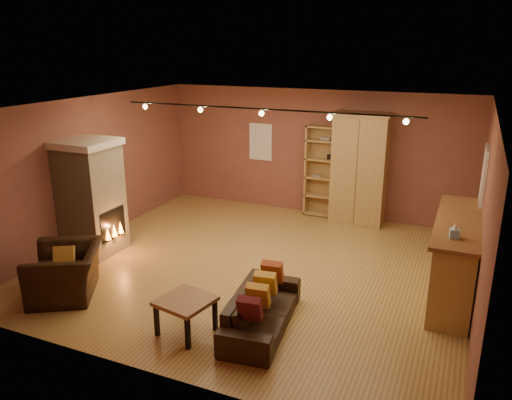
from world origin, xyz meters
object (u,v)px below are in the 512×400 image
at_px(armchair, 65,264).
at_px(coffee_table, 186,304).
at_px(fireplace, 91,197).
at_px(bookcase, 325,171).
at_px(loveseat, 262,303).
at_px(bar_counter, 455,257).
at_px(armoire, 360,169).

bearing_deg(armchair, coffee_table, 53.53).
relative_size(fireplace, armchair, 1.52).
relative_size(bookcase, armchair, 1.47).
height_order(loveseat, coffee_table, loveseat).
bearing_deg(bar_counter, coffee_table, -141.33).
bearing_deg(armoire, armchair, -123.68).
xyz_separation_m(bar_counter, coffee_table, (-3.22, -2.58, -0.20)).
bearing_deg(armchair, armoire, 114.75).
bearing_deg(armchair, bookcase, 122.42).
relative_size(armchair, coffee_table, 1.80).
xyz_separation_m(armchair, coffee_table, (2.26, -0.19, -0.08)).
distance_m(loveseat, armchair, 3.16).
xyz_separation_m(armoire, armchair, (-3.39, -5.08, -0.69)).
relative_size(armoire, coffee_table, 3.10).
height_order(bookcase, armchair, bookcase).
relative_size(fireplace, bar_counter, 0.82).
height_order(bookcase, armoire, armoire).
distance_m(bookcase, bar_counter, 4.12).
distance_m(bar_counter, coffee_table, 4.13).
height_order(fireplace, loveseat, fireplace).
relative_size(bookcase, coffee_table, 2.64).
height_order(armoire, armchair, armoire).
relative_size(bookcase, armoire, 0.85).
xyz_separation_m(fireplace, armoire, (4.15, 3.55, 0.14)).
xyz_separation_m(fireplace, loveseat, (3.90, -1.20, -0.69)).
xyz_separation_m(fireplace, bar_counter, (6.24, 0.85, -0.44)).
distance_m(armoire, bar_counter, 3.46).
bearing_deg(bookcase, armchair, -116.01).
height_order(bar_counter, armchair, bar_counter).
xyz_separation_m(fireplace, armchair, (0.76, -1.53, -0.55)).
height_order(fireplace, armoire, armoire).
distance_m(armoire, armchair, 6.14).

